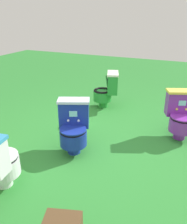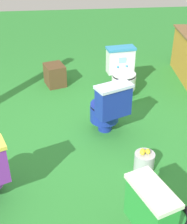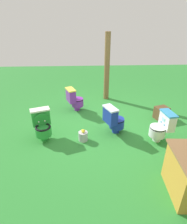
{
  "view_description": "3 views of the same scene",
  "coord_description": "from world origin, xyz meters",
  "px_view_note": "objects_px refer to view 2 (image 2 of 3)",
  "views": [
    {
      "loc": [
        -2.73,
        -0.98,
        1.83
      ],
      "look_at": [
        0.37,
        0.38,
        0.35
      ],
      "focal_mm": 37.14,
      "sensor_mm": 36.0,
      "label": 1
    },
    {
      "loc": [
        3.01,
        -0.13,
        2.32
      ],
      "look_at": [
        0.07,
        0.19,
        0.51
      ],
      "focal_mm": 49.47,
      "sensor_mm": 36.0,
      "label": 2
    },
    {
      "loc": [
        0.45,
        4.32,
        2.58
      ],
      "look_at": [
        0.24,
        -0.02,
        0.38
      ],
      "focal_mm": 29.71,
      "sensor_mm": 36.0,
      "label": 3
    }
  ],
  "objects_px": {
    "toilet_white": "(122,72)",
    "small_crate": "(55,75)",
    "toilet_blue": "(108,108)",
    "toilet_green": "(160,217)",
    "lemon_bucket": "(144,161)"
  },
  "relations": [
    {
      "from": "toilet_blue",
      "to": "toilet_green",
      "type": "bearing_deg",
      "value": -108.0
    },
    {
      "from": "toilet_blue",
      "to": "small_crate",
      "type": "bearing_deg",
      "value": 91.54
    },
    {
      "from": "toilet_white",
      "to": "lemon_bucket",
      "type": "xyz_separation_m",
      "value": [
        1.8,
        -0.09,
        -0.25
      ]
    },
    {
      "from": "toilet_white",
      "to": "small_crate",
      "type": "height_order",
      "value": "toilet_white"
    },
    {
      "from": "small_crate",
      "to": "lemon_bucket",
      "type": "bearing_deg",
      "value": 23.12
    },
    {
      "from": "toilet_white",
      "to": "lemon_bucket",
      "type": "height_order",
      "value": "toilet_white"
    },
    {
      "from": "toilet_white",
      "to": "lemon_bucket",
      "type": "bearing_deg",
      "value": 79.67
    },
    {
      "from": "toilet_blue",
      "to": "toilet_green",
      "type": "height_order",
      "value": "same"
    },
    {
      "from": "toilet_blue",
      "to": "small_crate",
      "type": "relative_size",
      "value": 2.05
    },
    {
      "from": "toilet_blue",
      "to": "small_crate",
      "type": "height_order",
      "value": "toilet_blue"
    },
    {
      "from": "lemon_bucket",
      "to": "small_crate",
      "type": "bearing_deg",
      "value": -156.88
    },
    {
      "from": "toilet_blue",
      "to": "small_crate",
      "type": "distance_m",
      "value": 1.62
    },
    {
      "from": "toilet_blue",
      "to": "small_crate",
      "type": "xyz_separation_m",
      "value": [
        -1.47,
        -0.67,
        -0.19
      ]
    },
    {
      "from": "small_crate",
      "to": "toilet_blue",
      "type": "bearing_deg",
      "value": 24.39
    },
    {
      "from": "toilet_blue",
      "to": "toilet_white",
      "type": "distance_m",
      "value": 1.11
    }
  ]
}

